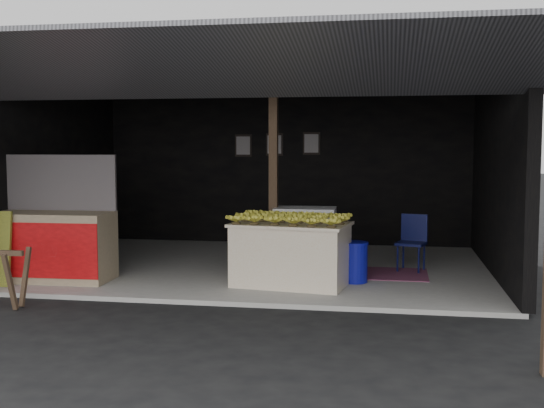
% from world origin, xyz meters
% --- Properties ---
extents(ground, '(80.00, 80.00, 0.00)m').
position_xyz_m(ground, '(0.00, 0.00, 0.00)').
color(ground, black).
rests_on(ground, ground).
extents(concrete_slab, '(7.00, 5.00, 0.06)m').
position_xyz_m(concrete_slab, '(0.00, 2.50, 0.03)').
color(concrete_slab, gray).
rests_on(concrete_slab, ground).
extents(shophouse, '(7.40, 7.29, 3.02)m').
position_xyz_m(shophouse, '(0.00, 2.82, 2.10)').
color(shophouse, black).
rests_on(shophouse, ground).
extents(banana_table, '(1.63, 1.14, 0.83)m').
position_xyz_m(banana_table, '(0.67, 1.10, 0.48)').
color(banana_table, silver).
rests_on(banana_table, concrete_slab).
extents(banana_pile, '(1.50, 1.03, 0.16)m').
position_xyz_m(banana_pile, '(0.67, 1.10, 0.98)').
color(banana_pile, yellow).
rests_on(banana_pile, banana_table).
extents(white_crate, '(0.88, 0.61, 0.96)m').
position_xyz_m(white_crate, '(0.76, 1.92, 0.54)').
color(white_crate, white).
rests_on(white_crate, concrete_slab).
extents(neighbor_stall, '(1.69, 0.80, 1.73)m').
position_xyz_m(neighbor_stall, '(-2.64, 0.86, 0.58)').
color(neighbor_stall, '#998466').
rests_on(neighbor_stall, concrete_slab).
extents(water_barrel, '(0.36, 0.36, 0.52)m').
position_xyz_m(water_barrel, '(1.50, 1.44, 0.32)').
color(water_barrel, '#0D1092').
rests_on(water_barrel, concrete_slab).
extents(plastic_chair, '(0.49, 0.49, 0.83)m').
position_xyz_m(plastic_chair, '(2.30, 2.46, 0.55)').
color(plastic_chair, '#0A0D39').
rests_on(plastic_chair, concrete_slab).
extents(magenta_rug, '(1.51, 1.01, 0.01)m').
position_xyz_m(magenta_rug, '(1.76, 2.09, 0.07)').
color(magenta_rug, '#651642').
rests_on(magenta_rug, concrete_slab).
extents(picture_frames, '(1.62, 0.04, 0.46)m').
position_xyz_m(picture_frames, '(-0.17, 4.89, 1.93)').
color(picture_frames, black).
rests_on(picture_frames, shophouse).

